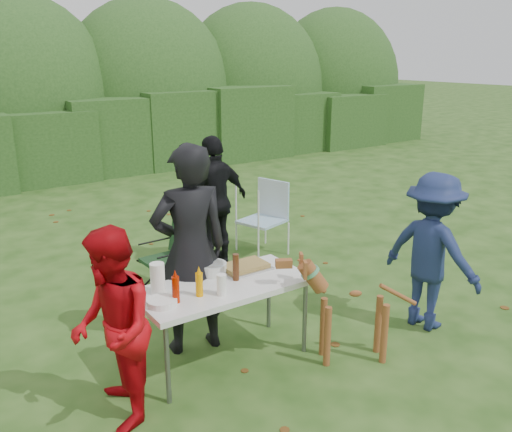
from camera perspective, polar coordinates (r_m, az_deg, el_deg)
ground at (r=5.26m, az=-0.09°, el=-13.26°), size 80.00×80.00×0.00m
hedge_row at (r=12.17m, az=-21.96°, el=7.23°), size 22.00×1.40×1.70m
shrub_backdrop at (r=13.65m, az=-23.87°, el=11.13°), size 20.00×2.60×3.20m
folding_table at (r=4.70m, az=-3.42°, el=-7.75°), size 1.50×0.70×0.74m
person_cook at (r=4.84m, az=-6.95°, el=-3.59°), size 0.76×0.57×1.92m
person_red_jacket at (r=4.06m, az=-14.88°, el=-11.48°), size 0.73×0.84×1.50m
person_black_puffy at (r=6.86m, az=-4.33°, el=1.56°), size 1.02×0.54×1.67m
child at (r=5.54m, az=18.02°, el=-3.59°), size 0.72×1.08×1.56m
dog at (r=4.89m, az=10.34°, el=-9.65°), size 1.08×0.85×0.96m
camping_chair at (r=6.15m, az=-9.32°, el=-4.21°), size 0.59×0.59×0.90m
lawn_chair at (r=7.31m, az=0.65°, el=-0.20°), size 0.73×0.73×0.98m
food_tray at (r=4.96m, az=-1.19°, el=-5.55°), size 0.45×0.30×0.02m
focaccia_bread at (r=4.95m, az=-1.19°, el=-5.25°), size 0.40×0.26×0.04m
mustard_bottle at (r=4.44m, az=-5.99°, el=-7.18°), size 0.06×0.06×0.20m
ketchup_bottle at (r=4.35m, az=-8.45°, el=-7.68°), size 0.06×0.06×0.22m
beer_bottle at (r=4.70m, az=-2.14°, el=-5.41°), size 0.06×0.06×0.24m
paper_towel_roll at (r=4.52m, az=-10.32°, el=-6.48°), size 0.12×0.12×0.26m
cup_stack at (r=4.44m, az=-3.64°, el=-7.24°), size 0.08×0.08×0.18m
pasta_bowl at (r=4.87m, az=-4.62°, el=-5.52°), size 0.26×0.26×0.10m
plate_stack at (r=4.36m, az=-9.88°, el=-8.92°), size 0.24×0.24×0.05m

